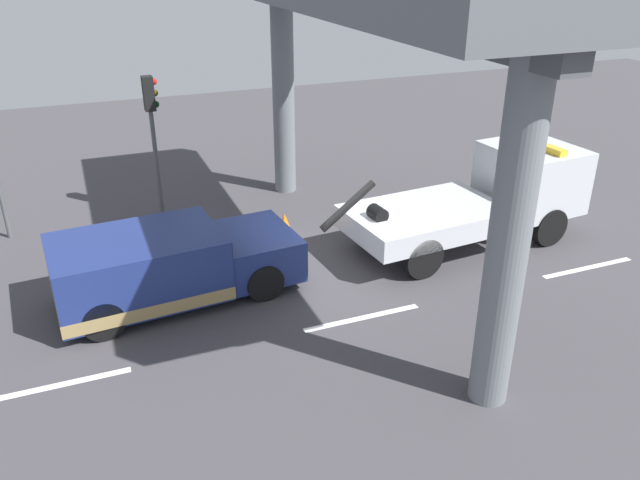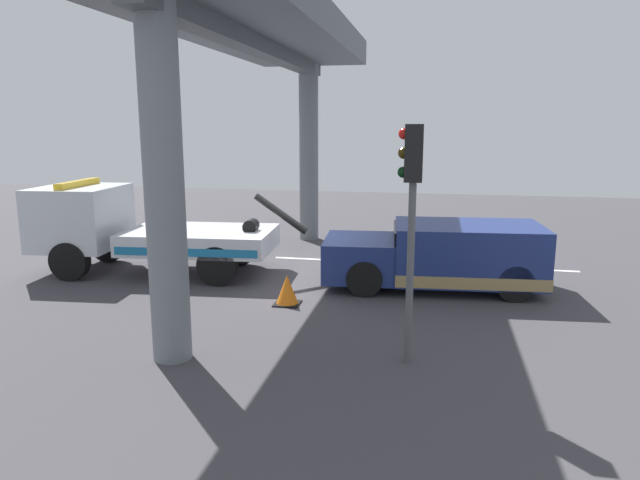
{
  "view_description": "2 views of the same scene",
  "coord_description": "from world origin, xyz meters",
  "px_view_note": "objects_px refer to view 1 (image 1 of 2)",
  "views": [
    {
      "loc": [
        -4.95,
        -12.35,
        7.14
      ],
      "look_at": [
        -0.03,
        -0.02,
        0.79
      ],
      "focal_mm": 35.33,
      "sensor_mm": 36.0,
      "label": 1
    },
    {
      "loc": [
        -3.36,
        13.93,
        3.91
      ],
      "look_at": [
        -0.57,
        0.17,
        1.1
      ],
      "focal_mm": 32.23,
      "sensor_mm": 36.0,
      "label": 2
    }
  ],
  "objects_px": {
    "traffic_light_far": "(152,116)",
    "traffic_cone_orange": "(285,226)",
    "tow_truck_white": "(488,195)",
    "towed_van_green": "(166,267)"
  },
  "relations": [
    {
      "from": "tow_truck_white",
      "to": "towed_van_green",
      "type": "xyz_separation_m",
      "value": [
        -8.25,
        -0.07,
        -0.42
      ]
    },
    {
      "from": "tow_truck_white",
      "to": "traffic_light_far",
      "type": "xyz_separation_m",
      "value": [
        -7.63,
        4.67,
        1.68
      ]
    },
    {
      "from": "traffic_light_far",
      "to": "traffic_cone_orange",
      "type": "height_order",
      "value": "traffic_light_far"
    },
    {
      "from": "tow_truck_white",
      "to": "towed_van_green",
      "type": "height_order",
      "value": "tow_truck_white"
    },
    {
      "from": "tow_truck_white",
      "to": "traffic_cone_orange",
      "type": "height_order",
      "value": "tow_truck_white"
    },
    {
      "from": "tow_truck_white",
      "to": "traffic_light_far",
      "type": "relative_size",
      "value": 1.86
    },
    {
      "from": "traffic_light_far",
      "to": "tow_truck_white",
      "type": "bearing_deg",
      "value": -31.43
    },
    {
      "from": "tow_truck_white",
      "to": "traffic_light_far",
      "type": "height_order",
      "value": "traffic_light_far"
    },
    {
      "from": "towed_van_green",
      "to": "traffic_light_far",
      "type": "bearing_deg",
      "value": 82.64
    },
    {
      "from": "tow_truck_white",
      "to": "traffic_cone_orange",
      "type": "bearing_deg",
      "value": 157.63
    }
  ]
}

